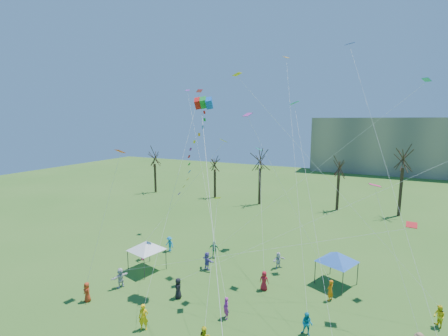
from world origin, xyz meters
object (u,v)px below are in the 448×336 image
at_px(big_box_kite, 195,155).
at_px(canopy_tent_white, 146,245).
at_px(canopy_tent_blue, 337,257).
at_px(distant_building, 433,147).

distance_m(big_box_kite, canopy_tent_white, 11.03).
distance_m(canopy_tent_white, canopy_tent_blue, 17.56).
bearing_deg(canopy_tent_blue, distant_building, 76.94).
relative_size(distant_building, big_box_kite, 3.03).
relative_size(distant_building, canopy_tent_blue, 16.28).
bearing_deg(distant_building, canopy_tent_blue, -103.06).
xyz_separation_m(big_box_kite, canopy_tent_white, (-6.16, 0.96, -9.09)).
xyz_separation_m(distant_building, big_box_kite, (-26.69, -75.48, 4.09)).
relative_size(big_box_kite, canopy_tent_blue, 5.37).
bearing_deg(distant_building, canopy_tent_white, -113.79).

